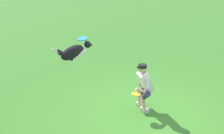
# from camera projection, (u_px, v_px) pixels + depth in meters

# --- Properties ---
(ground_plane) EXTENTS (60.00, 60.00, 0.00)m
(ground_plane) POSITION_uv_depth(u_px,v_px,m) (145.00, 112.00, 6.53)
(ground_plane) COLOR #3D7F2B
(person) EXTENTS (0.61, 0.71, 1.29)m
(person) POSITION_uv_depth(u_px,v_px,m) (144.00, 86.00, 6.44)
(person) COLOR silver
(person) RESTS_ON ground_plane
(dog) EXTENTS (0.58, 0.89, 0.51)m
(dog) POSITION_uv_depth(u_px,v_px,m) (74.00, 52.00, 5.84)
(dog) COLOR black
(frisbee_flying) EXTENTS (0.23, 0.23, 0.07)m
(frisbee_flying) POSITION_uv_depth(u_px,v_px,m) (82.00, 39.00, 5.86)
(frisbee_flying) COLOR #2B86F0
(frisbee_held) EXTENTS (0.32, 0.32, 0.08)m
(frisbee_held) POSITION_uv_depth(u_px,v_px,m) (136.00, 94.00, 6.18)
(frisbee_held) COLOR yellow
(frisbee_held) RESTS_ON person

